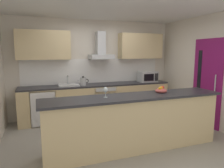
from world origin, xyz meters
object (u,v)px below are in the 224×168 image
at_px(oven, 103,100).
at_px(kettle, 83,81).
at_px(refrigerator, 43,107).
at_px(sink, 68,85).
at_px(range_hood, 101,50).
at_px(wine_glass, 106,90).
at_px(fruit_bowl, 161,90).
at_px(microwave, 147,77).

bearing_deg(oven, kettle, -176.37).
bearing_deg(refrigerator, oven, 0.10).
bearing_deg(sink, range_hood, 7.52).
bearing_deg(refrigerator, kettle, -1.77).
distance_m(refrigerator, wine_glass, 2.30).
height_order(refrigerator, fruit_bowl, fruit_bowl).
bearing_deg(fruit_bowl, oven, 105.70).
bearing_deg(kettle, wine_glass, -91.16).
distance_m(kettle, wine_glass, 1.94).
bearing_deg(kettle, range_hood, 17.08).
bearing_deg(refrigerator, wine_glass, -63.92).
height_order(refrigerator, sink, sink).
relative_size(oven, sink, 1.60).
distance_m(microwave, range_hood, 1.53).
relative_size(microwave, wine_glass, 2.81).
relative_size(sink, range_hood, 0.69).
height_order(oven, wine_glass, wine_glass).
xyz_separation_m(kettle, range_hood, (0.53, 0.16, 0.78)).
xyz_separation_m(sink, range_hood, (0.90, 0.12, 0.86)).
relative_size(oven, range_hood, 1.11).
xyz_separation_m(sink, wine_glass, (0.33, -1.98, 0.18)).
relative_size(microwave, range_hood, 0.69).
height_order(microwave, kettle, microwave).
bearing_deg(fruit_bowl, kettle, 119.52).
xyz_separation_m(range_hood, wine_glass, (-0.57, -2.10, -0.68)).
bearing_deg(fruit_bowl, microwave, 67.33).
distance_m(refrigerator, fruit_bowl, 2.90).
bearing_deg(kettle, fruit_bowl, -60.48).
height_order(sink, wine_glass, wine_glass).
bearing_deg(wine_glass, kettle, 88.84).
bearing_deg(kettle, microwave, 0.18).
xyz_separation_m(range_hood, fruit_bowl, (0.54, -2.06, -0.75)).
height_order(sink, fruit_bowl, sink).
height_order(kettle, fruit_bowl, kettle).
bearing_deg(refrigerator, range_hood, 4.93).
relative_size(refrigerator, range_hood, 1.18).
bearing_deg(oven, sink, 179.30).
distance_m(refrigerator, sink, 0.81).
relative_size(sink, kettle, 1.73).
xyz_separation_m(kettle, wine_glass, (-0.04, -1.94, 0.11)).
bearing_deg(sink, refrigerator, -178.76).
xyz_separation_m(oven, microwave, (1.34, -0.03, 0.59)).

